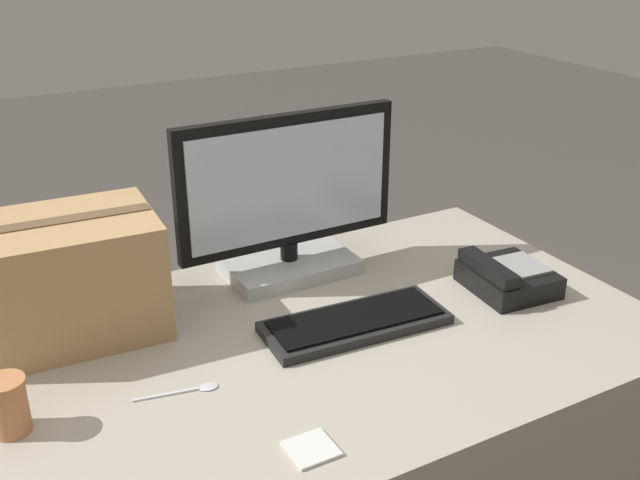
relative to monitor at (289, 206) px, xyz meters
name	(u,v)px	position (x,y,z in m)	size (l,w,h in m)	color
monitor	(289,206)	(0.00, 0.00, 0.00)	(0.57, 0.21, 0.41)	#B7B7B7
keyboard	(355,322)	(0.00, -0.31, -0.17)	(0.42, 0.19, 0.03)	black
desk_phone	(506,277)	(0.42, -0.34, -0.15)	(0.20, 0.21, 0.08)	black
paper_cup_right	(8,406)	(-0.71, -0.32, -0.12)	(0.07, 0.07, 0.11)	#BC7547
spoon	(192,390)	(-0.40, -0.36, -0.18)	(0.16, 0.05, 0.00)	silver
cardboard_box	(66,278)	(-0.54, -0.03, -0.05)	(0.40, 0.30, 0.26)	tan
sticky_note_pad	(311,449)	(-0.28, -0.63, -0.18)	(0.08, 0.08, 0.01)	silver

